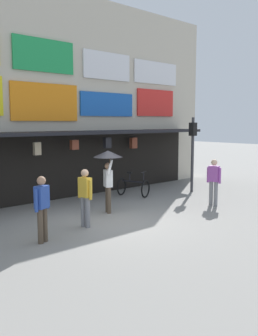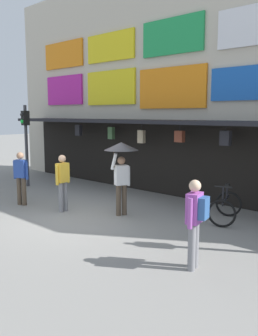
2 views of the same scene
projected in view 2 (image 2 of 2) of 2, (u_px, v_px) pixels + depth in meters
ground_plane at (84, 218)px, 10.05m from camera, size 80.00×80.00×0.00m
shopfront at (182, 82)px, 12.79m from camera, size 18.00×2.60×8.00m
traffic_light_near at (26, 132)px, 14.26m from camera, size 0.31×0.34×3.20m
bicycle_parked at (225, 207)px, 9.70m from camera, size 1.06×1.33×1.05m
pedestrian_with_umbrella at (121, 158)px, 10.14m from camera, size 0.96×0.96×2.08m
pedestrian_in_white at (21, 175)px, 11.43m from camera, size 0.49×0.35×1.68m
pedestrian_in_blue at (195, 218)px, 6.64m from camera, size 0.41×0.52×1.68m
pedestrian_in_red at (63, 180)px, 10.65m from camera, size 0.27×0.53×1.68m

